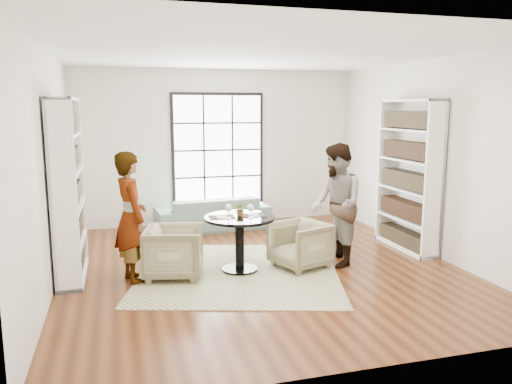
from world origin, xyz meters
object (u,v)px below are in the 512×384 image
object	(u,v)px
person_left	(131,217)
wine_glass_left	(229,208)
pedestal_table	(240,232)
sofa	(212,213)
wine_glass_right	(251,208)
armchair_right	(300,245)
armchair_left	(174,252)
flower_centerpiece	(241,209)
person_right	(336,205)

from	to	relation	value
person_left	wine_glass_left	xyz separation A→B (m)	(1.29, -0.09, 0.07)
pedestal_table	sofa	size ratio (longest dim) A/B	0.47
sofa	wine_glass_right	xyz separation A→B (m)	(0.03, -2.69, 0.61)
armchair_right	wine_glass_right	xyz separation A→B (m)	(-0.75, -0.08, 0.59)
armchair_right	person_left	size ratio (longest dim) A/B	0.42
sofa	armchair_left	distance (m)	2.74
wine_glass_right	flower_centerpiece	world-z (taller)	wine_glass_right
wine_glass_left	flower_centerpiece	world-z (taller)	wine_glass_left
armchair_right	wine_glass_right	size ratio (longest dim) A/B	3.78
armchair_left	wine_glass_right	world-z (taller)	wine_glass_right
armchair_left	flower_centerpiece	distance (m)	1.08
armchair_right	wine_glass_right	world-z (taller)	wine_glass_right
pedestal_table	armchair_right	xyz separation A→B (m)	(0.87, -0.07, -0.24)
armchair_right	wine_glass_left	size ratio (longest dim) A/B	3.60
pedestal_table	wine_glass_right	xyz separation A→B (m)	(0.12, -0.15, 0.35)
sofa	wine_glass_right	bearing A→B (deg)	85.19
armchair_left	wine_glass_left	bearing A→B (deg)	-84.03
person_right	wine_glass_right	distance (m)	1.31
wine_glass_right	person_right	bearing A→B (deg)	3.47
pedestal_table	wine_glass_right	world-z (taller)	wine_glass_right
sofa	person_left	distance (m)	3.03
person_left	armchair_right	bearing A→B (deg)	-106.91
armchair_right	wine_glass_left	world-z (taller)	wine_glass_left
pedestal_table	armchair_right	world-z (taller)	pedestal_table
pedestal_table	sofa	distance (m)	2.56
pedestal_table	person_left	distance (m)	1.49
person_right	wine_glass_left	size ratio (longest dim) A/B	8.79
wine_glass_left	flower_centerpiece	bearing A→B (deg)	34.95
person_left	flower_centerpiece	world-z (taller)	person_left
pedestal_table	person_left	world-z (taller)	person_left
pedestal_table	armchair_left	xyz separation A→B (m)	(-0.91, -0.00, -0.22)
person_left	wine_glass_right	world-z (taller)	person_left
person_left	flower_centerpiece	size ratio (longest dim) A/B	9.20
armchair_left	person_right	size ratio (longest dim) A/B	0.43
person_left	wine_glass_left	size ratio (longest dim) A/B	8.52
armchair_right	wine_glass_left	xyz separation A→B (m)	(-1.05, -0.02, 0.60)
armchair_right	sofa	bearing A→B (deg)	176.96
wine_glass_left	armchair_left	bearing A→B (deg)	173.01
pedestal_table	wine_glass_right	size ratio (longest dim) A/B	5.11
armchair_left	flower_centerpiece	bearing A→B (deg)	-73.91
pedestal_table	person_right	bearing A→B (deg)	-2.86
sofa	person_right	distance (m)	2.99
person_left	wine_glass_right	xyz separation A→B (m)	(1.58, -0.15, 0.06)
armchair_left	person_right	distance (m)	2.40
sofa	person_right	world-z (taller)	person_right
sofa	wine_glass_right	size ratio (longest dim) A/B	10.94
pedestal_table	sofa	xyz separation A→B (m)	(0.09, 2.54, -0.26)
sofa	wine_glass_left	xyz separation A→B (m)	(-0.27, -2.63, 0.62)
sofa	flower_centerpiece	distance (m)	2.56
person_left	pedestal_table	bearing A→B (deg)	-105.12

